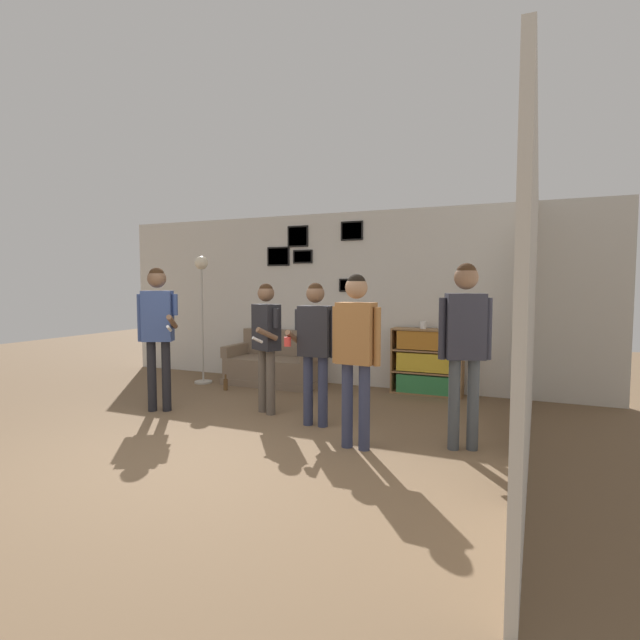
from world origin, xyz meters
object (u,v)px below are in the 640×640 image
object	(u,v)px
couch	(276,366)
person_player_foreground_center	(266,334)
drinking_cup	(423,325)
person_spectator_far_right	(465,335)
person_player_foreground_left	(158,322)
bottle_on_floor	(226,384)
person_watcher_holding_cup	(315,339)
floor_lamp	(202,292)
bookshelf	(427,362)
person_spectator_near_bookshelf	(356,342)

from	to	relation	value
couch	person_player_foreground_center	xyz separation A→B (m)	(0.78, -1.64, 0.69)
person_player_foreground_center	drinking_cup	xyz separation A→B (m)	(1.53, 1.85, 0.03)
couch	person_spectator_far_right	xyz separation A→B (m)	(3.19, -2.06, 0.83)
drinking_cup	person_player_foreground_left	bearing A→B (deg)	-140.79
person_player_foreground_center	bottle_on_floor	bearing A→B (deg)	143.57
person_watcher_holding_cup	drinking_cup	bearing A→B (deg)	70.23
floor_lamp	bottle_on_floor	xyz separation A→B (m)	(0.64, -0.32, -1.38)
person_watcher_holding_cup	couch	bearing A→B (deg)	129.23
person_spectator_far_right	person_player_foreground_left	bearing A→B (deg)	-179.48
bookshelf	drinking_cup	world-z (taller)	drinking_cup
floor_lamp	person_player_foreground_left	world-z (taller)	floor_lamp
floor_lamp	person_spectator_near_bookshelf	distance (m)	3.91
floor_lamp	drinking_cup	xyz separation A→B (m)	(3.40, 0.63, -0.47)
person_player_foreground_left	person_watcher_holding_cup	bearing A→B (deg)	5.34
bookshelf	floor_lamp	distance (m)	3.66
bookshelf	person_spectator_near_bookshelf	bearing A→B (deg)	-93.10
couch	person_spectator_near_bookshelf	size ratio (longest dim) A/B	0.90
person_player_foreground_left	person_spectator_far_right	distance (m)	3.69
person_watcher_holding_cup	bottle_on_floor	bearing A→B (deg)	149.84
couch	person_watcher_holding_cup	distance (m)	2.55
bookshelf	person_player_foreground_center	size ratio (longest dim) A/B	0.63
couch	bottle_on_floor	size ratio (longest dim) A/B	6.40
person_spectator_far_right	drinking_cup	xyz separation A→B (m)	(-0.88, 2.26, -0.11)
person_player_foreground_center	person_watcher_holding_cup	distance (m)	0.82
couch	person_player_foreground_left	xyz separation A→B (m)	(-0.50, -2.09, 0.84)
person_player_foreground_center	person_spectator_near_bookshelf	size ratio (longest dim) A/B	0.95
person_player_foreground_left	person_spectator_far_right	bearing A→B (deg)	0.52
person_player_foreground_center	bottle_on_floor	size ratio (longest dim) A/B	6.76
person_player_foreground_center	person_spectator_far_right	distance (m)	2.45
bookshelf	person_watcher_holding_cup	size ratio (longest dim) A/B	0.63
floor_lamp	person_watcher_holding_cup	bearing A→B (deg)	-29.22
person_spectator_far_right	drinking_cup	size ratio (longest dim) A/B	16.84
bookshelf	person_spectator_far_right	bearing A→B (deg)	-70.18
bookshelf	person_player_foreground_left	bearing A→B (deg)	-141.40
couch	bookshelf	distance (m)	2.39
floor_lamp	drinking_cup	world-z (taller)	floor_lamp
person_player_foreground_left	floor_lamp	bearing A→B (deg)	109.28
person_player_foreground_left	person_player_foreground_center	bearing A→B (deg)	19.35
person_player_foreground_center	person_spectator_far_right	bearing A→B (deg)	-9.83
couch	person_watcher_holding_cup	xyz separation A→B (m)	(1.55, -1.90, 0.70)
floor_lamp	couch	bearing A→B (deg)	21.28
bookshelf	floor_lamp	bearing A→B (deg)	-169.75
person_player_foreground_left	bottle_on_floor	size ratio (longest dim) A/B	7.57
bookshelf	person_player_foreground_left	world-z (taller)	person_player_foreground_left
person_spectator_far_right	drinking_cup	bearing A→B (deg)	111.20
couch	person_player_foreground_center	size ratio (longest dim) A/B	0.95
person_spectator_far_right	drinking_cup	distance (m)	2.43
bookshelf	person_spectator_far_right	distance (m)	2.49
bookshelf	person_player_foreground_left	xyz separation A→B (m)	(-2.88, -2.30, 0.65)
floor_lamp	person_spectator_near_bookshelf	world-z (taller)	floor_lamp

